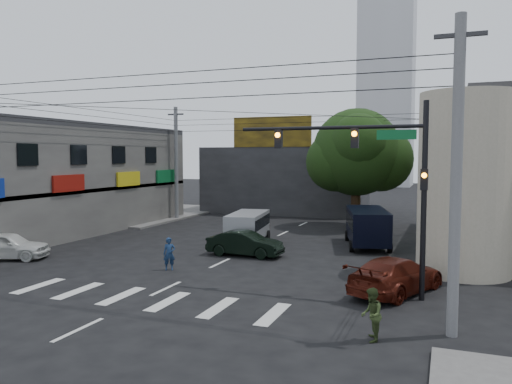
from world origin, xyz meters
The scene contains 19 objects.
ground centered at (0.00, 0.00, 0.00)m, with size 160.00×160.00×0.00m, color black.
sidewalk_far_left centered at (-18.00, 18.00, 0.07)m, with size 16.00×16.00×0.15m, color #514F4C.
building_left centered at (-18.00, 6.00, 3.50)m, with size 14.00×24.00×7.00m, color #474442.
corner_column centered at (11.00, 4.00, 4.00)m, with size 4.00×4.00×8.00m, color #A19980.
building_far centered at (-4.00, 26.00, 3.00)m, with size 14.00×10.00×6.00m, color #232326.
billboard centered at (-4.00, 21.10, 7.30)m, with size 7.00×0.30×2.60m, color olive.
tower_distant centered at (0.00, 70.00, 22.00)m, with size 9.00×9.00×44.00m, color silver.
street_tree centered at (4.00, 17.00, 5.47)m, with size 6.40×6.40×8.70m.
traffic_gantry centered at (7.82, -1.00, 4.83)m, with size 7.10×0.35×7.20m.
utility_pole_near_right centered at (10.50, -4.50, 4.60)m, with size 0.32×0.32×9.20m, color #59595B.
utility_pole_far_left centered at (-10.50, 16.00, 4.60)m, with size 0.32×0.32×9.20m, color #59595B.
utility_pole_far_right centered at (10.50, 16.00, 4.60)m, with size 0.32×0.32×9.20m, color #59595B.
dark_sedan centered at (0.46, 4.11, 0.66)m, with size 4.00×1.44×1.31m, color black.
white_compact centered at (-10.50, -1.00, 0.70)m, with size 4.42×2.98×1.40m, color silver.
maroon_sedan centered at (8.54, -0.39, 0.69)m, with size 3.70×5.16×1.39m, color #431209.
silver_minivan centered at (-0.72, 7.41, 0.93)m, with size 2.45×4.56×1.86m, color #929499, non-canonical shape.
navy_van centered at (6.01, 9.20, 1.08)m, with size 3.33×5.72×2.15m, color black, non-canonical shape.
traffic_officer centered at (-1.56, -0.12, 0.75)m, with size 0.65×0.59×1.50m, color #162B4E.
pedestrian_olive centered at (8.36, -5.74, 0.76)m, with size 0.67×0.81×1.52m, color #33431F.
Camera 1 is at (10.26, -19.77, 5.24)m, focal length 35.00 mm.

